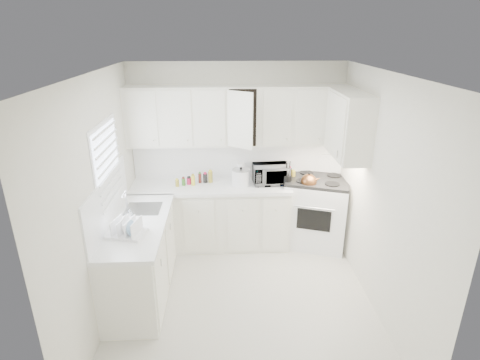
{
  "coord_description": "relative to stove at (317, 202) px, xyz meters",
  "views": [
    {
      "loc": [
        -0.19,
        -3.76,
        2.99
      ],
      "look_at": [
        0.0,
        0.7,
        1.25
      ],
      "focal_mm": 28.96,
      "sensor_mm": 36.0,
      "label": 1
    }
  ],
  "objects": [
    {
      "name": "floor",
      "position": [
        -1.14,
        -1.28,
        -0.66
      ],
      "size": [
        3.2,
        3.2,
        0.0
      ],
      "primitive_type": "plane",
      "color": "beige",
      "rests_on": "ground"
    },
    {
      "name": "ceiling",
      "position": [
        -1.14,
        -1.28,
        1.94
      ],
      "size": [
        3.2,
        3.2,
        0.0
      ],
      "primitive_type": "plane",
      "rotation": [
        3.14,
        0.0,
        0.0
      ],
      "color": "white",
      "rests_on": "ground"
    },
    {
      "name": "wall_back",
      "position": [
        -1.14,
        0.32,
        0.64
      ],
      "size": [
        3.0,
        0.0,
        3.0
      ],
      "primitive_type": "plane",
      "rotation": [
        1.57,
        0.0,
        0.0
      ],
      "color": "silver",
      "rests_on": "ground"
    },
    {
      "name": "wall_front",
      "position": [
        -1.14,
        -2.88,
        0.64
      ],
      "size": [
        3.0,
        0.0,
        3.0
      ],
      "primitive_type": "plane",
      "rotation": [
        -1.57,
        0.0,
        0.0
      ],
      "color": "silver",
      "rests_on": "ground"
    },
    {
      "name": "wall_left",
      "position": [
        -2.64,
        -1.28,
        0.64
      ],
      "size": [
        0.0,
        3.2,
        3.2
      ],
      "primitive_type": "plane",
      "rotation": [
        1.57,
        0.0,
        1.57
      ],
      "color": "silver",
      "rests_on": "ground"
    },
    {
      "name": "wall_right",
      "position": [
        0.36,
        -1.28,
        0.64
      ],
      "size": [
        0.0,
        3.2,
        3.2
      ],
      "primitive_type": "plane",
      "rotation": [
        1.57,
        0.0,
        -1.57
      ],
      "color": "silver",
      "rests_on": "ground"
    },
    {
      "name": "window_blinds",
      "position": [
        -2.62,
        -0.93,
        0.89
      ],
      "size": [
        0.06,
        0.96,
        1.06
      ],
      "primitive_type": null,
      "color": "white",
      "rests_on": "wall_left"
    },
    {
      "name": "lower_cabinets_back",
      "position": [
        -1.53,
        0.02,
        -0.21
      ],
      "size": [
        2.22,
        0.6,
        0.9
      ],
      "primitive_type": null,
      "color": "silver",
      "rests_on": "floor"
    },
    {
      "name": "lower_cabinets_left",
      "position": [
        -2.34,
        -1.08,
        -0.21
      ],
      "size": [
        0.6,
        1.6,
        0.9
      ],
      "primitive_type": null,
      "color": "silver",
      "rests_on": "floor"
    },
    {
      "name": "countertop_back",
      "position": [
        -1.53,
        0.01,
        0.27
      ],
      "size": [
        2.24,
        0.64,
        0.05
      ],
      "primitive_type": "cube",
      "color": "white",
      "rests_on": "lower_cabinets_back"
    },
    {
      "name": "countertop_left",
      "position": [
        -2.33,
        -1.08,
        0.27
      ],
      "size": [
        0.64,
        1.62,
        0.05
      ],
      "primitive_type": "cube",
      "color": "white",
      "rests_on": "lower_cabinets_left"
    },
    {
      "name": "backsplash_back",
      "position": [
        -1.14,
        0.31,
        0.57
      ],
      "size": [
        2.98,
        0.02,
        0.55
      ],
      "primitive_type": "cube",
      "color": "white",
      "rests_on": "wall_back"
    },
    {
      "name": "backsplash_left",
      "position": [
        -2.63,
        -1.08,
        0.57
      ],
      "size": [
        0.02,
        1.6,
        0.55
      ],
      "primitive_type": "cube",
      "color": "white",
      "rests_on": "wall_left"
    },
    {
      "name": "upper_cabinets_back",
      "position": [
        -1.14,
        0.16,
        0.84
      ],
      "size": [
        3.0,
        0.33,
        0.8
      ],
      "primitive_type": null,
      "color": "silver",
      "rests_on": "wall_back"
    },
    {
      "name": "upper_cabinets_right",
      "position": [
        0.19,
        -0.46,
        0.84
      ],
      "size": [
        0.33,
        0.9,
        0.8
      ],
      "primitive_type": null,
      "color": "silver",
      "rests_on": "wall_right"
    },
    {
      "name": "sink",
      "position": [
        -2.33,
        -0.73,
        0.41
      ],
      "size": [
        0.42,
        0.38,
        0.3
      ],
      "primitive_type": null,
      "color": "gray",
      "rests_on": "countertop_left"
    },
    {
      "name": "stove",
      "position": [
        0.0,
        0.0,
        0.0
      ],
      "size": [
        1.03,
        0.94,
        1.31
      ],
      "primitive_type": null,
      "rotation": [
        0.0,
        0.0,
        -0.33
      ],
      "color": "white",
      "rests_on": "floor"
    },
    {
      "name": "tea_kettle",
      "position": [
        -0.18,
        -0.16,
        0.41
      ],
      "size": [
        0.33,
        0.3,
        0.25
      ],
      "primitive_type": null,
      "rotation": [
        0.0,
        0.0,
        -0.32
      ],
      "color": "brown",
      "rests_on": "stove"
    },
    {
      "name": "frying_pan",
      "position": [
        0.18,
        0.16,
        0.31
      ],
      "size": [
        0.3,
        0.46,
        0.04
      ],
      "primitive_type": null,
      "rotation": [
        0.0,
        0.0,
        0.1
      ],
      "color": "black",
      "rests_on": "stove"
    },
    {
      "name": "microwave",
      "position": [
        -0.68,
        0.05,
        0.46
      ],
      "size": [
        0.51,
        0.31,
        0.33
      ],
      "primitive_type": "imported",
      "rotation": [
        0.0,
        0.0,
        0.07
      ],
      "color": "gray",
      "rests_on": "countertop_back"
    },
    {
      "name": "rice_cooker",
      "position": [
        -1.1,
        0.02,
        0.42
      ],
      "size": [
        0.26,
        0.26,
        0.26
      ],
      "primitive_type": null,
      "rotation": [
        0.0,
        0.0,
        0.01
      ],
      "color": "white",
      "rests_on": "countertop_back"
    },
    {
      "name": "paper_towel",
      "position": [
        -1.1,
        0.16,
        0.43
      ],
      "size": [
        0.12,
        0.12,
        0.27
      ],
      "primitive_type": "cylinder",
      "color": "white",
      "rests_on": "countertop_back"
    },
    {
      "name": "utensil_crock",
      "position": [
        -0.46,
        -0.07,
        0.48
      ],
      "size": [
        0.14,
        0.14,
        0.38
      ],
      "primitive_type": null,
      "rotation": [
        0.0,
        0.0,
        -0.13
      ],
      "color": "black",
      "rests_on": "countertop_back"
    },
    {
      "name": "dish_rack",
      "position": [
        -2.38,
        -1.36,
        0.4
      ],
      "size": [
        0.44,
        0.37,
        0.21
      ],
      "primitive_type": null,
      "rotation": [
        0.0,
        0.0,
        -0.24
      ],
      "color": "white",
      "rests_on": "countertop_left"
    },
    {
      "name": "spice_left_0",
      "position": [
        -1.99,
        0.14,
        0.36
      ],
      "size": [
        0.06,
        0.06,
        0.13
      ],
      "primitive_type": "cylinder",
      "color": "olive",
      "rests_on": "countertop_back"
    },
    {
      "name": "spice_left_1",
      "position": [
        -1.92,
        0.05,
        0.36
      ],
      "size": [
        0.06,
        0.06,
        0.13
      ],
      "primitive_type": "cylinder",
      "color": "#357025",
      "rests_on": "countertop_back"
    },
    {
      "name": "spice_left_2",
      "position": [
        -1.84,
        0.14,
        0.36
      ],
      "size": [
        0.06,
        0.06,
        0.13
      ],
      "primitive_type": "cylinder",
      "color": "#C41A4A",
      "rests_on": "countertop_back"
    },
    {
      "name": "spice_left_3",
      "position": [
        -1.77,
        0.05,
        0.36
      ],
      "size": [
        0.06,
        0.06,
        0.13
      ],
      "primitive_type": "cylinder",
      "color": "yellow",
      "rests_on": "countertop_back"
    },
    {
      "name": "spice_left_4",
      "position": [
        -1.69,
        0.14,
        0.36
      ],
      "size": [
        0.06,
        0.06,
        0.13
      ],
      "primitive_type": "cylinder",
      "color": "#5C211A",
      "rests_on": "countertop_back"
    },
    {
      "name": "spice_left_5",
      "position": [
        -1.62,
        0.05,
        0.36
      ],
      "size": [
        0.06,
        0.06,
        0.13
      ],
      "primitive_type": "cylinder",
      "color": "black",
      "rests_on": "countertop_back"
    },
    {
      "name": "spice_left_6",
      "position": [
        -1.54,
        0.14,
        0.36
      ],
      "size": [
        0.06,
        0.06,
        0.13
      ],
      "primitive_type": "cylinder",
      "color": "olive",
      "rests_on": "countertop_back"
    },
    {
      "name": "sauce_right_0",
      "position": [
        -0.56,
        0.18,
        0.39
      ],
      "size": [
        0.06,
        0.06,
        0.19
      ],
      "primitive_type": "cylinder",
      "color": "#C41A4A",
      "rests_on": "countertop_back"
    },
    {
      "name": "sauce_right_1",
      "position": [
        -0.51,
        0.12,
        0.39
      ],
      "size": [
        0.06,
        0.06,
        0.19
      ],
      "primitive_type": "cylinder",
      "color": "yellow",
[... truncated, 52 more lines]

